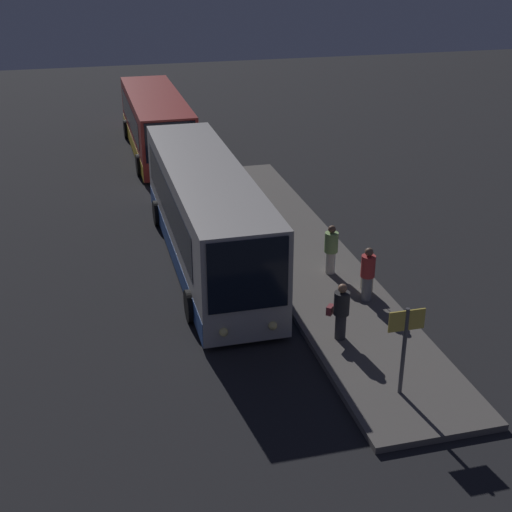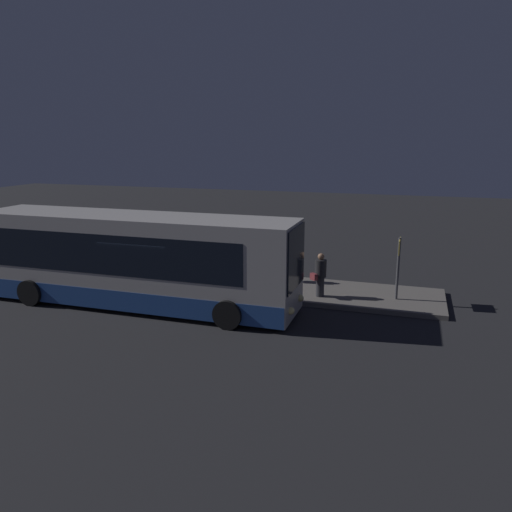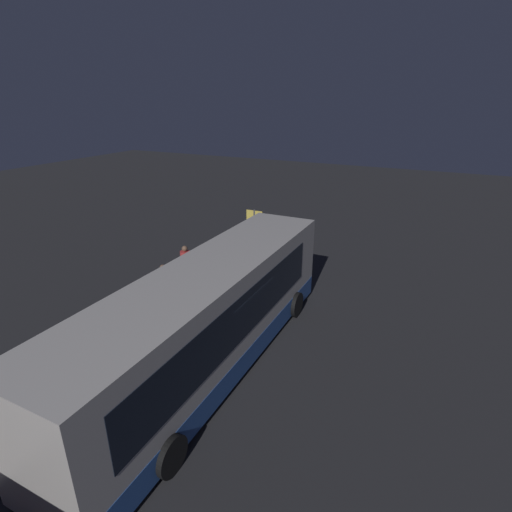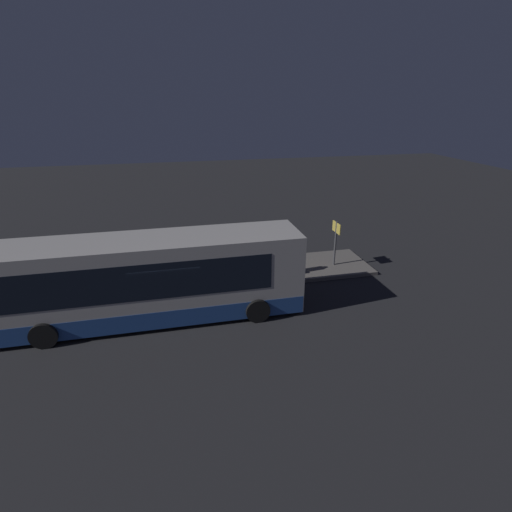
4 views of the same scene
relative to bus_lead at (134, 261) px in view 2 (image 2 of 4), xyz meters
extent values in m
plane|color=#232326|center=(0.65, 0.00, -1.61)|extent=(80.00, 80.00, 0.00)
cube|color=#605B56|center=(0.65, 3.19, -1.53)|extent=(20.00, 3.18, 0.17)
cube|color=#B2ADA8|center=(0.05, 0.00, 0.09)|extent=(11.59, 2.41, 3.09)
cube|color=#23478C|center=(0.05, 0.00, -1.10)|extent=(11.53, 2.43, 0.70)
cube|color=black|center=(-0.24, 0.00, 0.46)|extent=(9.50, 2.44, 1.36)
cube|color=black|center=(5.87, 0.00, 0.55)|extent=(0.06, 2.12, 1.98)
sphere|color=#F9E58C|center=(5.89, 0.66, -1.00)|extent=(0.24, 0.24, 0.24)
sphere|color=#F9E58C|center=(5.89, -0.66, -1.00)|extent=(0.24, 0.24, 0.24)
cylinder|color=black|center=(3.99, 1.21, -1.14)|extent=(0.94, 0.30, 0.94)
cylinder|color=black|center=(3.99, -1.21, -1.14)|extent=(0.94, 0.30, 0.94)
cylinder|color=black|center=(-3.54, 1.21, -1.14)|extent=(0.94, 0.30, 0.94)
cylinder|color=black|center=(-3.54, -1.21, -1.14)|extent=(0.94, 0.30, 0.94)
cylinder|color=silver|center=(2.37, 3.55, -1.07)|extent=(0.43, 0.43, 0.74)
cylinder|color=#8CB766|center=(2.37, 3.55, -0.38)|extent=(0.61, 0.61, 0.64)
sphere|color=brown|center=(2.37, 3.55, 0.07)|extent=(0.24, 0.24, 0.24)
cylinder|color=gray|center=(4.34, 3.97, -1.06)|extent=(0.34, 0.34, 0.76)
cylinder|color=#BF3333|center=(4.34, 3.97, -0.35)|extent=(0.49, 0.49, 0.66)
sphere|color=brown|center=(4.34, 3.97, 0.10)|extent=(0.25, 0.25, 0.25)
cylinder|color=#2D2D33|center=(6.23, 2.44, -1.07)|extent=(0.42, 0.42, 0.74)
cylinder|color=#262628|center=(6.23, 2.44, -0.38)|extent=(0.59, 0.59, 0.64)
sphere|color=#9E7051|center=(6.23, 2.44, 0.06)|extent=(0.24, 0.24, 0.24)
cube|color=maroon|center=(6.03, 2.21, -0.65)|extent=(0.30, 0.29, 0.24)
cube|color=beige|center=(3.84, 4.19, -1.07)|extent=(0.34, 0.26, 0.74)
cylinder|color=black|center=(3.84, 4.19, -0.58)|extent=(0.02, 0.02, 0.24)
cylinder|color=#4C4C51|center=(8.92, 2.95, -0.31)|extent=(0.10, 0.10, 2.26)
cube|color=#E5C64C|center=(8.92, 2.95, 0.52)|extent=(0.04, 0.88, 0.51)
camera|label=1|loc=(21.64, -3.83, 8.52)|focal=50.00mm
camera|label=2|loc=(9.32, -14.98, 4.21)|focal=35.00mm
camera|label=3|loc=(-8.46, -5.72, 6.04)|focal=28.00mm
camera|label=4|loc=(0.92, -14.20, 6.48)|focal=28.00mm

